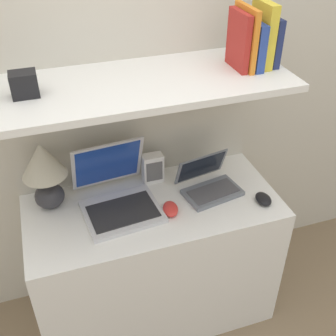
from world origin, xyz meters
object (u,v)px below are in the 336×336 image
Objects in this scene: computer_mouse at (170,209)px; book_red at (238,41)px; table_lamp at (44,169)px; book_yellow at (263,34)px; laptop_small at (209,184)px; shelf_gadget at (24,84)px; laptop_large at (117,195)px; second_mouse at (263,199)px; book_navy at (271,41)px; book_blue at (252,44)px; router_box at (153,168)px; book_orange at (245,38)px.

computer_mouse is 0.51× the size of book_red.
table_lamp is 1.29× the size of book_yellow.
shelf_gadget reaches higher than laptop_small.
table_lamp is 0.83× the size of laptop_large.
laptop_large is 0.65m from second_mouse.
laptop_small is 0.91m from shelf_gadget.
book_navy is 1.04× the size of book_blue.
router_box is at bearing 4.15° from table_lamp.
computer_mouse is 1.15× the size of second_mouse.
book_red is at bearing 180.00° from book_orange.
shelf_gadget is (-0.95, 0.00, -0.05)m from book_navy.
laptop_small is at bearing -168.51° from book_yellow.
book_orange reaches higher than book_blue.
laptop_large is at bearing 150.62° from computer_mouse.
book_blue is 0.82× the size of book_red.
laptop_small is 1.57× the size of book_blue.
shelf_gadget is at bearing 180.00° from book_navy.
book_navy is 0.05m from book_yellow.
laptop_small reaches higher than computer_mouse.
computer_mouse is 0.76m from book_orange.
shelf_gadget is (-0.28, 0.01, 0.55)m from laptop_large.
router_box is 0.76m from book_yellow.
second_mouse is 0.52m from router_box.
router_box is at bearing 143.79° from second_mouse.
book_navy is at bearing 0.00° from book_yellow.
laptop_large is 2.05× the size of book_navy.
book_red reaches higher than book_blue.
book_orange is (-0.12, 0.00, 0.02)m from book_navy.
book_red reaches higher than book_navy.
book_navy is at bearing 0.00° from book_orange.
laptop_large is at bearing -18.01° from table_lamp.
table_lamp is 0.96m from book_orange.
second_mouse is 1.10m from shelf_gadget.
book_navy is at bearing 1.22° from laptop_large.
book_orange reaches higher than table_lamp.
router_box is 0.60× the size of book_orange.
book_navy reaches higher than shelf_gadget.
computer_mouse is 0.47× the size of book_orange.
book_red is (0.32, -0.11, 0.60)m from router_box.
book_orange is (0.13, 0.04, 0.65)m from laptop_small.
second_mouse is at bearing -79.74° from book_blue.
computer_mouse is (0.21, -0.12, -0.04)m from laptop_large.
book_blue is (-0.04, 0.20, 0.64)m from second_mouse.
router_box is at bearing 91.56° from computer_mouse.
second_mouse is at bearing -16.40° from laptop_large.
book_navy reaches higher than laptop_large.
book_blue is at bearing 0.00° from shelf_gadget.
book_blue reaches higher than laptop_large.
shelf_gadget is (-0.91, 0.00, -0.08)m from book_yellow.
laptop_small is at bearing -165.71° from book_blue.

